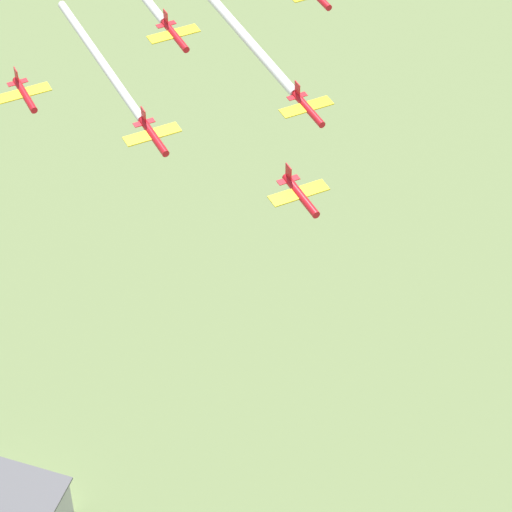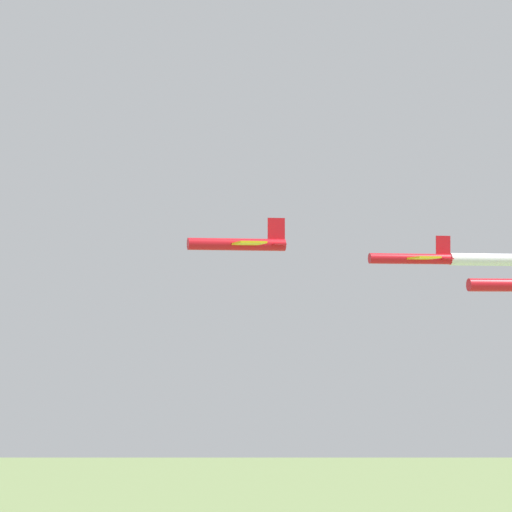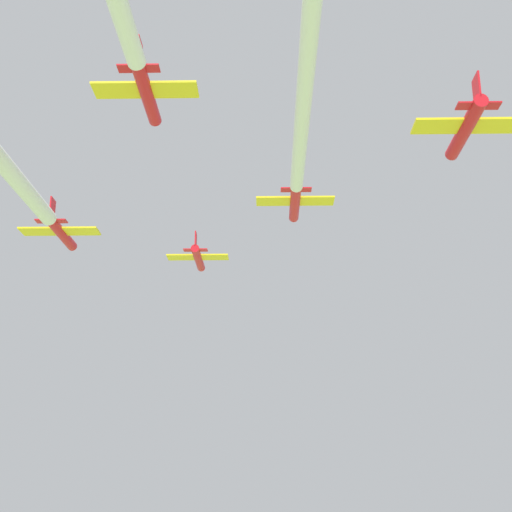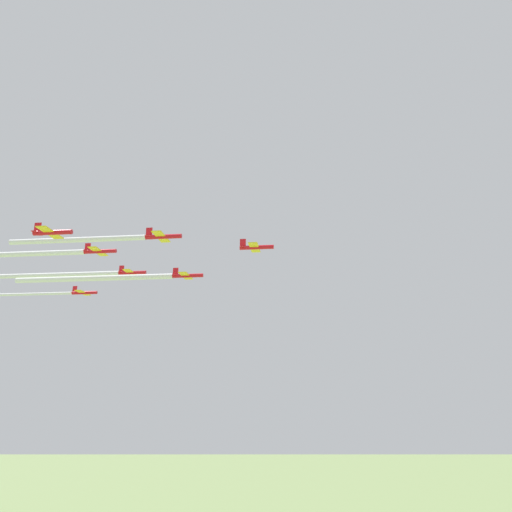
{
  "view_description": "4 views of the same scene",
  "coord_description": "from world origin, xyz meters",
  "px_view_note": "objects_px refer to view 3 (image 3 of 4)",
  "views": [
    {
      "loc": [
        30.9,
        -134.26,
        216.73
      ],
      "look_at": [
        -1.49,
        -38.38,
        121.49
      ],
      "focal_mm": 85.0,
      "sensor_mm": 36.0,
      "label": 1
    },
    {
      "loc": [
        80.74,
        17.79,
        120.87
      ],
      "look_at": [
        -4.8,
        -33.81,
        125.44
      ],
      "focal_mm": 85.0,
      "sensor_mm": 36.0,
      "label": 2
    },
    {
      "loc": [
        -60.43,
        19.16,
        100.75
      ],
      "look_at": [
        -0.97,
        -38.53,
        127.26
      ],
      "focal_mm": 50.0,
      "sensor_mm": 36.0,
      "label": 3
    },
    {
      "loc": [
        -65.59,
        -114.46,
        91.68
      ],
      "look_at": [
        3.68,
        -28.93,
        125.01
      ],
      "focal_mm": 35.0,
      "sensor_mm": 36.0,
      "label": 4
    }
  ],
  "objects_px": {
    "jet_0": "(198,257)",
    "jet_4": "(146,91)",
    "jet_5": "(466,127)",
    "jet_2": "(295,201)",
    "jet_1": "(60,232)"
  },
  "relations": [
    {
      "from": "jet_2",
      "to": "jet_5",
      "type": "xyz_separation_m",
      "value": [
        -20.57,
        5.43,
        -2.18
      ]
    },
    {
      "from": "jet_0",
      "to": "jet_1",
      "type": "bearing_deg",
      "value": -120.47
    },
    {
      "from": "jet_2",
      "to": "jet_5",
      "type": "height_order",
      "value": "jet_2"
    },
    {
      "from": "jet_0",
      "to": "jet_1",
      "type": "height_order",
      "value": "jet_0"
    },
    {
      "from": "jet_1",
      "to": "jet_4",
      "type": "bearing_deg",
      "value": -59.53
    },
    {
      "from": "jet_4",
      "to": "jet_5",
      "type": "distance_m",
      "value": 21.78
    },
    {
      "from": "jet_2",
      "to": "jet_4",
      "type": "xyz_separation_m",
      "value": [
        -5.25,
        20.62,
        0.78
      ]
    },
    {
      "from": "jet_1",
      "to": "jet_5",
      "type": "height_order",
      "value": "jet_5"
    },
    {
      "from": "jet_1",
      "to": "jet_5",
      "type": "relative_size",
      "value": 1.0
    },
    {
      "from": "jet_5",
      "to": "jet_0",
      "type": "bearing_deg",
      "value": 120.47
    },
    {
      "from": "jet_0",
      "to": "jet_2",
      "type": "relative_size",
      "value": 1.0
    },
    {
      "from": "jet_0",
      "to": "jet_5",
      "type": "height_order",
      "value": "jet_0"
    },
    {
      "from": "jet_0",
      "to": "jet_4",
      "type": "distance_m",
      "value": 36.68
    },
    {
      "from": "jet_0",
      "to": "jet_2",
      "type": "height_order",
      "value": "jet_0"
    },
    {
      "from": "jet_4",
      "to": "jet_5",
      "type": "relative_size",
      "value": 1.0
    }
  ]
}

